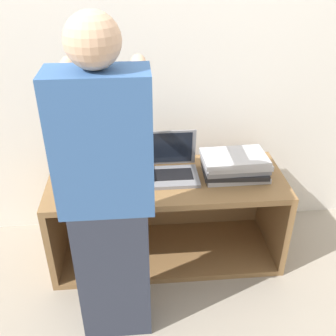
# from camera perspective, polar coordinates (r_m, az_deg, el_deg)

# --- Properties ---
(ground_plane) EXTENTS (12.00, 12.00, 0.00)m
(ground_plane) POSITION_cam_1_polar(r_m,az_deg,el_deg) (2.44, 0.40, -16.34)
(ground_plane) COLOR #9E9384
(wall_back) EXTENTS (8.00, 0.05, 2.40)m
(wall_back) POSITION_cam_1_polar(r_m,az_deg,el_deg) (2.37, -0.98, 16.50)
(wall_back) COLOR silver
(wall_back) RESTS_ON ground_plane
(cart) EXTENTS (1.38, 0.54, 0.57)m
(cart) POSITION_cam_1_polar(r_m,az_deg,el_deg) (2.49, -0.28, -6.30)
(cart) COLOR olive
(cart) RESTS_ON ground_plane
(laptop_open) EXTENTS (0.37, 0.26, 0.25)m
(laptop_open) POSITION_cam_1_polar(r_m,az_deg,el_deg) (2.29, -0.27, 0.11)
(laptop_open) COLOR gray
(laptop_open) RESTS_ON cart
(laptop_stack_left) EXTENTS (0.38, 0.26, 0.17)m
(laptop_stack_left) POSITION_cam_1_polar(r_m,az_deg,el_deg) (2.24, -10.18, -0.19)
(laptop_stack_left) COLOR gray
(laptop_stack_left) RESTS_ON cart
(laptop_stack_right) EXTENTS (0.39, 0.25, 0.14)m
(laptop_stack_right) POSITION_cam_1_polar(r_m,az_deg,el_deg) (2.31, 9.69, 0.40)
(laptop_stack_right) COLOR #B7B7BC
(laptop_stack_right) RESTS_ON cart
(person) EXTENTS (0.40, 0.52, 1.57)m
(person) POSITION_cam_1_polar(r_m,az_deg,el_deg) (1.74, -8.71, -4.62)
(person) COLOR #2D3342
(person) RESTS_ON ground_plane
(inventory_tag) EXTENTS (0.06, 0.02, 0.01)m
(inventory_tag) POSITION_cam_1_polar(r_m,az_deg,el_deg) (2.15, -10.62, 1.02)
(inventory_tag) COLOR red
(inventory_tag) RESTS_ON laptop_stack_left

